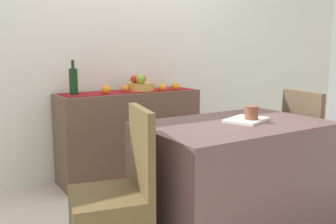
# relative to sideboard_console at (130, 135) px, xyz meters

# --- Properties ---
(ground_plane) EXTENTS (6.40, 6.40, 0.02)m
(ground_plane) POSITION_rel_sideboard_console_xyz_m (0.17, -0.92, -0.42)
(ground_plane) COLOR beige
(ground_plane) RESTS_ON ground
(room_wall_rear) EXTENTS (6.40, 0.06, 2.70)m
(room_wall_rear) POSITION_rel_sideboard_console_xyz_m (0.17, 0.26, 0.94)
(room_wall_rear) COLOR silver
(room_wall_rear) RESTS_ON ground
(sideboard_console) EXTENTS (1.33, 0.42, 0.82)m
(sideboard_console) POSITION_rel_sideboard_console_xyz_m (0.00, 0.00, 0.00)
(sideboard_console) COLOR brown
(sideboard_console) RESTS_ON ground
(table_runner) EXTENTS (1.25, 0.32, 0.01)m
(table_runner) POSITION_rel_sideboard_console_xyz_m (0.00, 0.00, 0.41)
(table_runner) COLOR maroon
(table_runner) RESTS_ON sideboard_console
(fruit_bowl) EXTENTS (0.26, 0.26, 0.07)m
(fruit_bowl) POSITION_rel_sideboard_console_xyz_m (0.12, 0.00, 0.45)
(fruit_bowl) COLOR gold
(fruit_bowl) RESTS_ON table_runner
(apple_front) EXTENTS (0.08, 0.08, 0.08)m
(apple_front) POSITION_rel_sideboard_console_xyz_m (0.14, 0.08, 0.53)
(apple_front) COLOR #8BAA40
(apple_front) RESTS_ON fruit_bowl
(apple_left) EXTENTS (0.07, 0.07, 0.07)m
(apple_left) POSITION_rel_sideboard_console_xyz_m (0.14, -0.01, 0.52)
(apple_left) COLOR #BC3730
(apple_left) RESTS_ON fruit_bowl
(apple_right) EXTENTS (0.07, 0.07, 0.07)m
(apple_right) POSITION_rel_sideboard_console_xyz_m (0.05, -0.01, 0.53)
(apple_right) COLOR red
(apple_right) RESTS_ON fruit_bowl
(apple_center) EXTENTS (0.08, 0.08, 0.08)m
(apple_center) POSITION_rel_sideboard_console_xyz_m (0.08, -0.07, 0.53)
(apple_center) COLOR #83B432
(apple_center) RESTS_ON fruit_bowl
(wine_bottle) EXTENTS (0.07, 0.07, 0.30)m
(wine_bottle) POSITION_rel_sideboard_console_xyz_m (-0.52, 0.00, 0.53)
(wine_bottle) COLOR #133516
(wine_bottle) RESTS_ON sideboard_console
(orange_loose_end) EXTENTS (0.07, 0.07, 0.07)m
(orange_loose_end) POSITION_rel_sideboard_console_xyz_m (-0.06, -0.03, 0.45)
(orange_loose_end) COLOR orange
(orange_loose_end) RESTS_ON sideboard_console
(orange_loose_far) EXTENTS (0.08, 0.08, 0.08)m
(orange_loose_far) POSITION_rel_sideboard_console_xyz_m (-0.26, -0.06, 0.45)
(orange_loose_far) COLOR orange
(orange_loose_far) RESTS_ON sideboard_console
(orange_loose_near_bowl) EXTENTS (0.07, 0.07, 0.07)m
(orange_loose_near_bowl) POSITION_rel_sideboard_console_xyz_m (0.29, -0.12, 0.45)
(orange_loose_near_bowl) COLOR orange
(orange_loose_near_bowl) RESTS_ON sideboard_console
(orange_loose_mid) EXTENTS (0.08, 0.08, 0.08)m
(orange_loose_mid) POSITION_rel_sideboard_console_xyz_m (0.43, -0.12, 0.45)
(orange_loose_mid) COLOR orange
(orange_loose_mid) RESTS_ON sideboard_console
(dining_table) EXTENTS (1.20, 0.76, 0.74)m
(dining_table) POSITION_rel_sideboard_console_xyz_m (0.10, -1.33, -0.04)
(dining_table) COLOR brown
(dining_table) RESTS_ON ground
(open_book) EXTENTS (0.34, 0.30, 0.02)m
(open_book) POSITION_rel_sideboard_console_xyz_m (0.19, -1.34, 0.34)
(open_book) COLOR white
(open_book) RESTS_ON dining_table
(coffee_cup) EXTENTS (0.09, 0.09, 0.11)m
(coffee_cup) POSITION_rel_sideboard_console_xyz_m (0.19, -1.38, 0.38)
(coffee_cup) COLOR brown
(coffee_cup) RESTS_ON dining_table
(chair_by_corner) EXTENTS (0.46, 0.46, 0.90)m
(chair_by_corner) POSITION_rel_sideboard_console_xyz_m (0.96, -1.33, -0.15)
(chair_by_corner) COLOR brown
(chair_by_corner) RESTS_ON ground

